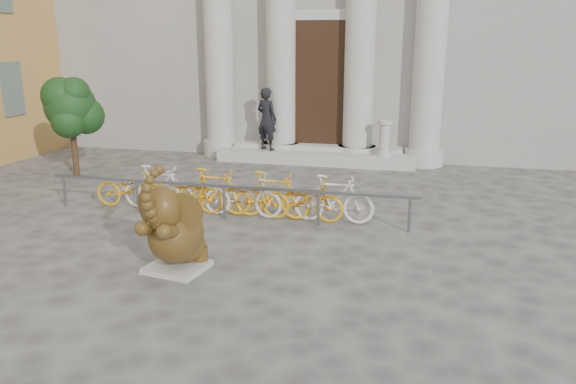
% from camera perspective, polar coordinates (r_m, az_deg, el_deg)
% --- Properties ---
extents(ground, '(80.00, 80.00, 0.00)m').
position_cam_1_polar(ground, '(8.64, -9.07, -9.89)').
color(ground, '#474442').
rests_on(ground, ground).
extents(entrance_steps, '(6.00, 1.20, 0.36)m').
position_cam_1_polar(entrance_steps, '(17.23, 2.86, 3.62)').
color(entrance_steps, '#A8A59E').
rests_on(entrance_steps, ground).
extents(elephant_statue, '(1.19, 1.40, 1.80)m').
position_cam_1_polar(elephant_statue, '(9.19, -11.48, -4.03)').
color(elephant_statue, '#A8A59E').
rests_on(elephant_statue, ground).
extents(bike_rack, '(8.00, 0.53, 1.00)m').
position_cam_1_polar(bike_rack, '(12.00, -6.16, -0.02)').
color(bike_rack, slate).
rests_on(bike_rack, ground).
extents(tree, '(1.55, 1.42, 2.70)m').
position_cam_1_polar(tree, '(16.29, -21.19, 8.01)').
color(tree, '#332114').
rests_on(tree, ground).
extents(pedestrian, '(0.81, 0.68, 1.90)m').
position_cam_1_polar(pedestrian, '(17.19, -2.17, 7.42)').
color(pedestrian, black).
rests_on(pedestrian, entrance_steps).
extents(balustrade_post, '(0.42, 0.42, 1.04)m').
position_cam_1_polar(balustrade_post, '(16.56, 9.74, 5.27)').
color(balustrade_post, '#A8A59E').
rests_on(balustrade_post, entrance_steps).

